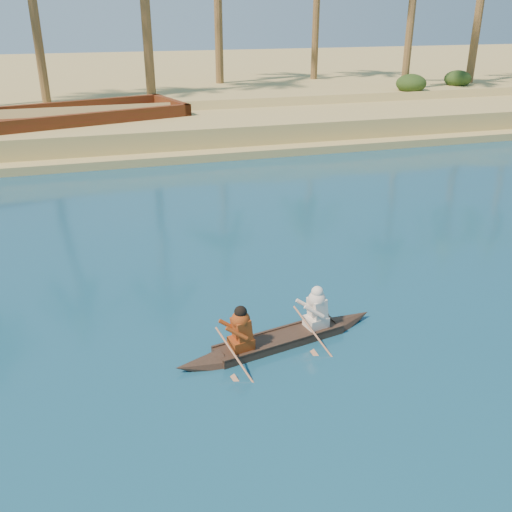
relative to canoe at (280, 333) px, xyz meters
name	(u,v)px	position (x,y,z in m)	size (l,w,h in m)	color
sandy_embankment	(89,86)	(-2.87, 40.07, 0.28)	(150.00, 51.00, 1.50)	tan
shrub_cluster	(94,107)	(-2.87, 24.68, 0.95)	(100.00, 6.00, 2.40)	#213D16
canoe	(280,333)	(0.00, 0.00, 0.00)	(4.67, 1.56, 1.28)	#38271E
barge_mid	(50,132)	(-5.15, 20.18, 0.53)	(14.02, 7.78, 2.22)	#5D2014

